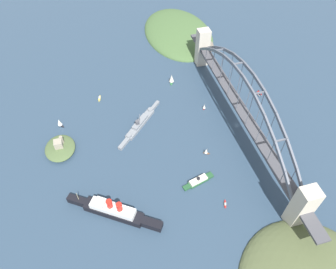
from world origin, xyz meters
The scene contains 14 objects.
ground_plane centered at (0.00, 0.00, 0.00)m, with size 1400.00×1400.00×0.00m, color #2D4256.
harbor_arch_bridge centered at (0.00, 0.00, 27.50)m, with size 296.90×15.36×69.31m.
headland_east_shore centered at (196.23, 6.91, 0.00)m, with size 149.95×97.68×22.79m.
ocean_liner centered at (-70.22, 147.31, 6.06)m, with size 55.25×77.86×21.25m.
naval_cruiser centered at (28.04, 103.48, 2.76)m, with size 61.12×58.74×16.46m.
harbor_ferry_steamer centered at (-58.64, 65.53, 2.06)m, with size 13.52×32.88×7.08m.
fort_island_mid_harbor centered at (15.97, 189.48, 3.67)m, with size 36.41×30.56×14.64m.
seaplane_taxiing_near_bridge centered at (38.83, -46.91, 2.05)m, with size 7.33×9.42×4.91m.
small_boat_0 centered at (-28.39, 46.80, 3.80)m, with size 4.85×6.23×8.09m.
small_boat_1 centered at (83.61, 140.96, 0.77)m, with size 10.08×3.85×2.13m.
small_boat_2 centered at (-87.59, 50.09, 0.73)m, with size 7.87×3.77×2.06m.
small_boat_3 centered at (90.33, 49.35, 5.83)m, with size 10.78×7.72×12.71m.
small_boat_4 centered at (51.36, 188.22, 4.91)m, with size 8.26×7.55×10.50m.
small_boat_5 centered at (34.16, 26.07, 3.01)m, with size 5.91×4.67×6.45m.
Camera 1 is at (-204.54, 135.93, 250.91)m, focal length 33.11 mm.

